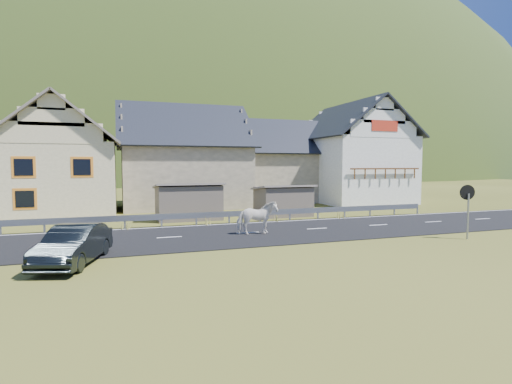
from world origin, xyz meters
name	(u,v)px	position (x,y,z in m)	size (l,w,h in m)	color
ground	(248,233)	(0.00, 0.00, 0.00)	(160.00, 160.00, 0.00)	#404214
road	(248,233)	(0.00, 0.00, 0.02)	(60.00, 7.00, 0.04)	black
lane_markings	(248,233)	(0.00, 0.00, 0.04)	(60.00, 6.60, 0.01)	silver
guardrail	(229,214)	(0.00, 3.68, 0.56)	(28.10, 0.09, 0.75)	#93969B
shed_left	(188,202)	(-2.00, 6.50, 1.10)	(4.30, 3.30, 2.40)	#6C5F51
shed_right	(283,201)	(4.50, 6.00, 1.00)	(3.80, 2.90, 2.20)	#6C5F51
house_cream	(63,153)	(-10.00, 12.00, 4.36)	(7.80, 9.80, 8.30)	beige
house_stone_a	(183,152)	(-1.00, 15.00, 4.63)	(10.80, 9.80, 8.90)	tan
house_stone_b	(282,158)	(9.00, 17.00, 4.24)	(9.80, 8.80, 8.10)	tan
house_white	(352,149)	(15.00, 14.00, 5.06)	(8.80, 10.80, 9.70)	white
mountain	(144,213)	(5.00, 180.00, -20.00)	(440.00, 280.00, 260.00)	black
horse	(257,218)	(0.30, -0.60, 0.88)	(2.00, 0.91, 1.69)	silver
car	(74,245)	(-7.84, -4.00, 0.70)	(1.47, 4.22, 1.39)	black
traffic_mirror	(467,199)	(9.44, -4.86, 1.91)	(0.71, 0.28, 2.60)	#93969B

